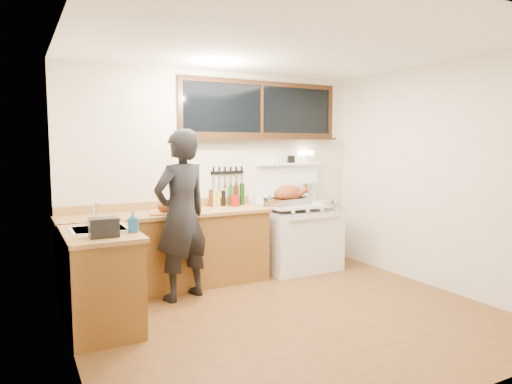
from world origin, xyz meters
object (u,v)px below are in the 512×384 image
vintage_stove (299,235)px  cutting_board (167,209)px  man (181,215)px  roast_turkey (288,197)px

vintage_stove → cutting_board: vintage_stove is taller
vintage_stove → man: man is taller
vintage_stove → man: (-1.78, -0.39, 0.46)m
vintage_stove → cutting_board: 1.90m
cutting_board → roast_turkey: roast_turkey is taller
roast_turkey → man: bearing=-169.5°
cutting_board → roast_turkey: (1.60, -0.04, 0.05)m
cutting_board → roast_turkey: size_ratio=0.79×
cutting_board → man: bearing=-80.1°
man → roast_turkey: 1.57m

